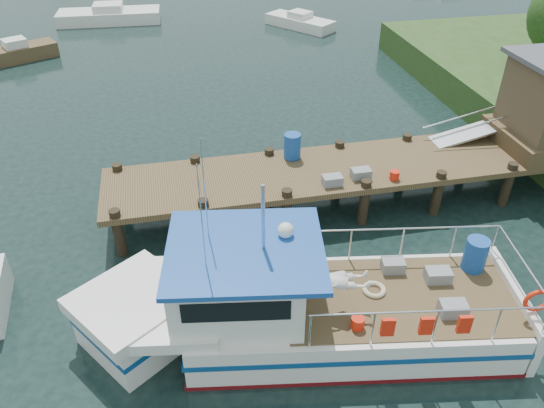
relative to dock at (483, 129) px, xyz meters
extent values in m
plane|color=black|center=(-6.51, -0.01, -2.24)|extent=(160.00, 160.00, 0.00)
cube|color=#4F3D25|center=(-4.51, -0.01, -0.94)|extent=(16.00, 3.00, 0.20)
cylinder|color=black|center=(-12.01, -1.31, -1.59)|extent=(0.32, 0.32, 1.90)
cylinder|color=black|center=(-12.01, 1.29, -1.59)|extent=(0.32, 0.32, 1.90)
cylinder|color=black|center=(-9.51, -1.31, -1.59)|extent=(0.32, 0.32, 1.90)
cylinder|color=black|center=(-9.51, 1.29, -1.59)|extent=(0.32, 0.32, 1.90)
cylinder|color=black|center=(-7.01, -1.31, -1.59)|extent=(0.32, 0.32, 1.90)
cylinder|color=black|center=(-7.01, 1.29, -1.59)|extent=(0.32, 0.32, 1.90)
cylinder|color=black|center=(-4.51, -1.31, -1.59)|extent=(0.32, 0.32, 1.90)
cylinder|color=black|center=(-4.51, 1.29, -1.59)|extent=(0.32, 0.32, 1.90)
cylinder|color=black|center=(-2.01, -1.31, -1.59)|extent=(0.32, 0.32, 1.90)
cylinder|color=black|center=(-2.01, 1.29, -1.59)|extent=(0.32, 0.32, 1.90)
cylinder|color=black|center=(0.49, -1.31, -1.59)|extent=(0.32, 0.32, 1.90)
cylinder|color=black|center=(0.49, 1.29, -1.59)|extent=(0.32, 0.32, 1.90)
cylinder|color=black|center=(2.99, 1.29, -1.59)|extent=(0.32, 0.32, 1.90)
cube|color=#A5A8AD|center=(0.19, 0.89, -0.59)|extent=(3.34, 0.90, 0.79)
cylinder|color=silver|center=(0.19, 0.49, -0.09)|extent=(3.34, 0.05, 0.76)
cylinder|color=silver|center=(0.19, 1.29, -0.09)|extent=(3.34, 0.05, 0.76)
cube|color=slate|center=(-5.51, -1.01, -0.68)|extent=(0.60, 0.40, 0.30)
cube|color=slate|center=(-4.51, -0.81, -0.68)|extent=(0.60, 0.40, 0.30)
cylinder|color=red|center=(-3.51, -1.11, -0.69)|extent=(0.30, 0.30, 0.28)
cylinder|color=#154292|center=(-6.31, 0.89, -0.40)|extent=(0.56, 0.56, 0.85)
cube|color=silver|center=(-6.49, -5.61, -1.65)|extent=(8.06, 4.28, 1.18)
cube|color=silver|center=(-11.53, -4.78, -1.65)|extent=(3.03, 3.03, 1.18)
cube|color=silver|center=(-11.53, -4.78, -0.91)|extent=(3.33, 3.30, 0.36)
cube|color=silver|center=(-10.53, -4.94, -0.94)|extent=(2.49, 3.21, 0.31)
cube|color=navy|center=(-6.49, -5.61, -1.50)|extent=(8.17, 4.33, 0.14)
cube|color=navy|center=(-11.53, -4.78, -1.50)|extent=(3.08, 3.08, 0.14)
cube|color=#5D0D10|center=(-6.49, -5.61, -2.19)|extent=(8.17, 4.31, 0.14)
cube|color=#4F3D25|center=(-5.28, -5.81, -1.06)|extent=(5.90, 3.62, 0.04)
cube|color=silver|center=(-2.56, -6.26, -1.55)|extent=(0.70, 3.06, 1.38)
cube|color=silver|center=(-9.11, -5.18, -0.30)|extent=(3.26, 3.09, 1.53)
cube|color=black|center=(-9.33, -6.50, 0.01)|extent=(2.23, 0.41, 0.51)
cube|color=black|center=(-8.90, -3.86, 0.01)|extent=(2.23, 0.41, 0.51)
cube|color=black|center=(-10.54, -4.94, 0.01)|extent=(0.34, 1.82, 0.51)
cube|color=#19479E|center=(-8.91, -5.21, 0.52)|extent=(3.91, 3.49, 0.12)
cylinder|color=silver|center=(-8.51, -5.28, 1.39)|extent=(0.09, 0.09, 1.64)
cylinder|color=silver|center=(-9.80, -5.58, 1.80)|extent=(0.03, 0.03, 2.45)
cylinder|color=silver|center=(-9.64, -4.57, 1.80)|extent=(0.03, 0.03, 2.45)
sphere|color=silver|center=(-7.94, -4.96, 0.72)|extent=(0.42, 0.42, 0.37)
cylinder|color=silver|center=(-5.36, -7.23, -0.09)|extent=(5.05, 0.88, 0.04)
cylinder|color=silver|center=(-4.90, -4.44, -0.09)|extent=(5.05, 0.88, 0.04)
cylinder|color=silver|center=(-2.58, -6.26, -0.09)|extent=(0.50, 2.78, 0.04)
cylinder|color=silver|center=(-7.83, -6.82, -0.58)|extent=(0.05, 0.05, 0.97)
cylinder|color=silver|center=(-7.37, -4.03, -0.58)|extent=(0.05, 0.05, 0.97)
cylinder|color=silver|center=(-6.52, -7.04, -0.58)|extent=(0.05, 0.05, 0.97)
cylinder|color=silver|center=(-6.06, -4.25, -0.58)|extent=(0.05, 0.05, 0.97)
cylinder|color=silver|center=(-5.21, -7.25, -0.58)|extent=(0.05, 0.05, 0.97)
cylinder|color=silver|center=(-4.75, -4.47, -0.58)|extent=(0.05, 0.05, 0.97)
cylinder|color=silver|center=(-3.90, -7.47, -0.58)|extent=(0.05, 0.05, 0.97)
cylinder|color=silver|center=(-3.44, -4.69, -0.58)|extent=(0.05, 0.05, 0.97)
cylinder|color=silver|center=(-2.38, -4.86, -0.58)|extent=(0.05, 0.05, 0.97)
cube|color=slate|center=(-4.37, -6.58, -0.88)|extent=(0.67, 0.50, 0.33)
cube|color=slate|center=(-4.19, -5.47, -0.88)|extent=(0.67, 0.50, 0.33)
cube|color=slate|center=(-5.13, -4.90, -0.88)|extent=(0.62, 0.47, 0.33)
cylinder|color=#154292|center=(-3.11, -5.24, -0.61)|extent=(0.66, 0.66, 0.90)
cylinder|color=red|center=(-6.64, -6.52, -0.90)|extent=(0.35, 0.35, 0.31)
torus|color=#BFB28C|center=(-5.85, -5.51, -0.99)|extent=(0.66, 0.66, 0.12)
torus|color=red|center=(-2.67, -7.07, -0.50)|extent=(0.64, 0.20, 0.63)
cube|color=red|center=(-6.22, -7.11, -0.50)|extent=(0.30, 0.15, 0.46)
cube|color=red|center=(-5.41, -7.24, -0.50)|extent=(0.30, 0.15, 0.46)
cube|color=red|center=(-4.61, -7.37, -0.50)|extent=(0.30, 0.15, 0.46)
imported|color=silver|center=(-7.15, -5.81, -0.17)|extent=(0.53, 0.72, 1.80)
cube|color=#4F3D25|center=(-17.99, 17.18, -1.86)|extent=(4.35, 3.10, 0.76)
cube|color=silver|center=(-17.99, 17.18, -1.28)|extent=(1.48, 1.41, 0.49)
cube|color=silver|center=(-13.27, 23.86, -1.85)|extent=(6.79, 2.62, 0.78)
cube|color=silver|center=(-13.27, 23.86, -1.26)|extent=(1.95, 1.70, 0.50)
cube|color=silver|center=(-1.04, 20.01, -1.91)|extent=(4.13, 4.68, 0.66)
cube|color=silver|center=(-1.04, 20.01, -1.42)|extent=(1.69, 1.72, 0.42)
camera|label=1|loc=(-10.21, -14.12, 7.93)|focal=35.00mm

